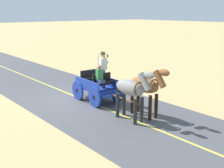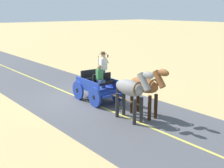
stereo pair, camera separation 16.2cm
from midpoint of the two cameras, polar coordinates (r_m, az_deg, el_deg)
The scene contains 6 objects.
ground_plane at distance 15.35m, azimuth -5.58°, elevation -2.84°, with size 200.00×200.00×0.00m, color tan.
road_surface at distance 15.35m, azimuth -5.58°, elevation -2.82°, with size 5.81×160.00×0.01m, color #4C4C51.
road_centre_stripe at distance 15.35m, azimuth -5.58°, elevation -2.81°, with size 0.12×160.00×0.00m, color #DBCC4C.
horse_drawn_carriage at distance 14.68m, azimuth -2.39°, elevation -0.25°, with size 1.50×4.51×2.50m.
horse_near_side at distance 12.50m, azimuth 6.90°, elevation -0.47°, with size 0.57×2.13×2.21m.
horse_off_side at distance 11.98m, azimuth 4.06°, elevation -1.05°, with size 0.57×2.13×2.21m.
Camera 2 is at (7.87, 12.43, 4.42)m, focal length 47.55 mm.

